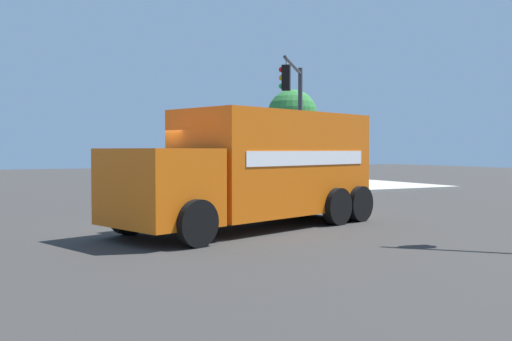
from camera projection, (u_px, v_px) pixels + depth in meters
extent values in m
plane|color=#33302D|center=(192.00, 226.00, 15.27)|extent=(100.00, 100.00, 0.00)
cube|color=#B2ADA0|center=(322.00, 185.00, 31.92)|extent=(10.26, 10.26, 0.14)
cube|color=orange|center=(275.00, 163.00, 15.39)|extent=(5.95, 4.05, 2.65)
cube|color=orange|center=(158.00, 187.00, 12.65)|extent=(2.58, 2.89, 1.70)
cube|color=black|center=(125.00, 173.00, 12.02)|extent=(0.73, 1.93, 0.88)
cube|color=#B2B2B7|center=(333.00, 210.00, 17.34)|extent=(0.94, 2.24, 0.21)
cube|color=white|center=(310.00, 158.00, 14.54)|extent=(4.35, 1.51, 0.36)
cube|color=white|center=(243.00, 157.00, 16.22)|extent=(4.35, 1.51, 0.36)
cylinder|color=black|center=(197.00, 223.00, 11.85)|extent=(1.04, 0.59, 1.00)
cylinder|color=black|center=(129.00, 214.00, 13.57)|extent=(1.04, 0.59, 1.00)
cylinder|color=black|center=(337.00, 206.00, 15.39)|extent=(1.04, 0.59, 1.00)
cylinder|color=black|center=(269.00, 201.00, 17.11)|extent=(1.04, 0.59, 1.00)
cylinder|color=black|center=(359.00, 204.00, 16.14)|extent=(1.04, 0.59, 1.00)
cylinder|color=black|center=(292.00, 199.00, 17.86)|extent=(1.04, 0.59, 1.00)
cylinder|color=#38383D|center=(300.00, 130.00, 25.71)|extent=(0.20, 0.20, 5.55)
cylinder|color=#38383D|center=(293.00, 66.00, 23.33)|extent=(3.01, 3.73, 0.12)
cylinder|color=#38383D|center=(286.00, 62.00, 21.39)|extent=(0.03, 0.03, 0.25)
cube|color=black|center=(286.00, 78.00, 21.41)|extent=(0.42, 0.42, 0.95)
sphere|color=red|center=(281.00, 70.00, 21.43)|extent=(0.20, 0.20, 0.20)
sphere|color=#EFA314|center=(281.00, 78.00, 21.45)|extent=(0.20, 0.20, 0.20)
sphere|color=#19CC4C|center=(281.00, 86.00, 21.46)|extent=(0.20, 0.20, 0.20)
cylinder|color=gray|center=(296.00, 178.00, 29.99)|extent=(0.14, 0.14, 0.86)
cylinder|color=gray|center=(294.00, 177.00, 30.12)|extent=(0.14, 0.14, 0.86)
cube|color=gold|center=(295.00, 163.00, 30.03)|extent=(0.29, 0.38, 0.65)
sphere|color=brown|center=(295.00, 155.00, 30.01)|extent=(0.23, 0.23, 0.23)
cylinder|color=gold|center=(298.00, 163.00, 29.86)|extent=(0.09, 0.09, 0.58)
cylinder|color=gold|center=(292.00, 162.00, 30.19)|extent=(0.09, 0.09, 0.58)
cube|color=silver|center=(314.00, 171.00, 37.43)|extent=(0.08, 0.04, 0.95)
cube|color=silver|center=(312.00, 172.00, 37.35)|extent=(0.08, 0.04, 0.95)
cube|color=silver|center=(309.00, 172.00, 37.27)|extent=(0.08, 0.04, 0.95)
cube|color=silver|center=(307.00, 172.00, 37.19)|extent=(0.08, 0.04, 0.95)
cube|color=silver|center=(304.00, 172.00, 37.10)|extent=(0.08, 0.04, 0.95)
cube|color=silver|center=(302.00, 172.00, 37.02)|extent=(0.08, 0.04, 0.95)
cube|color=silver|center=(300.00, 172.00, 36.94)|extent=(0.08, 0.04, 0.95)
cube|color=silver|center=(297.00, 172.00, 36.86)|extent=(0.08, 0.04, 0.95)
cube|color=silver|center=(295.00, 172.00, 36.78)|extent=(0.08, 0.04, 0.95)
cube|color=silver|center=(293.00, 172.00, 36.69)|extent=(0.08, 0.04, 0.95)
cube|color=silver|center=(290.00, 172.00, 36.61)|extent=(0.08, 0.04, 0.95)
cube|color=silver|center=(288.00, 172.00, 36.53)|extent=(0.08, 0.04, 0.95)
cube|color=silver|center=(285.00, 172.00, 36.45)|extent=(0.08, 0.04, 0.95)
cube|color=silver|center=(283.00, 172.00, 36.37)|extent=(0.08, 0.04, 0.95)
cube|color=silver|center=(280.00, 172.00, 36.28)|extent=(0.08, 0.04, 0.95)
cube|color=silver|center=(278.00, 172.00, 36.20)|extent=(0.08, 0.04, 0.95)
cube|color=silver|center=(275.00, 172.00, 36.12)|extent=(0.08, 0.04, 0.95)
cube|color=silver|center=(273.00, 172.00, 36.04)|extent=(0.08, 0.04, 0.95)
cube|color=silver|center=(270.00, 172.00, 35.96)|extent=(0.08, 0.04, 0.95)
cube|color=silver|center=(268.00, 172.00, 35.88)|extent=(0.08, 0.04, 0.95)
cube|color=silver|center=(265.00, 172.00, 35.79)|extent=(0.08, 0.04, 0.95)
cube|color=silver|center=(263.00, 172.00, 35.71)|extent=(0.08, 0.04, 0.95)
cube|color=silver|center=(260.00, 173.00, 35.63)|extent=(0.08, 0.04, 0.95)
cube|color=silver|center=(258.00, 173.00, 35.55)|extent=(0.08, 0.04, 0.95)
cube|color=silver|center=(255.00, 173.00, 35.47)|extent=(0.08, 0.04, 0.95)
cube|color=silver|center=(252.00, 173.00, 35.38)|extent=(0.08, 0.04, 0.95)
cube|color=silver|center=(250.00, 173.00, 35.30)|extent=(0.08, 0.04, 0.95)
cube|color=silver|center=(247.00, 173.00, 35.22)|extent=(0.08, 0.04, 0.95)
cube|color=silver|center=(245.00, 173.00, 35.14)|extent=(0.08, 0.04, 0.95)
cube|color=silver|center=(242.00, 173.00, 35.06)|extent=(0.08, 0.04, 0.95)
cube|color=silver|center=(279.00, 168.00, 36.25)|extent=(5.32, 0.03, 0.07)
cube|color=silver|center=(279.00, 175.00, 36.27)|extent=(5.32, 0.03, 0.07)
cylinder|color=brown|center=(292.00, 158.00, 33.48)|extent=(0.32, 0.32, 2.87)
sphere|color=#2D7533|center=(292.00, 114.00, 33.39)|extent=(2.89, 2.89, 2.89)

